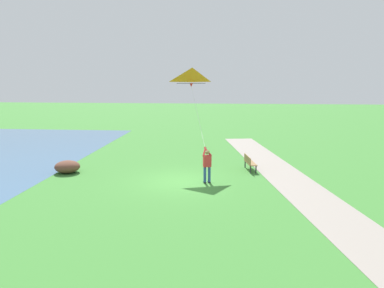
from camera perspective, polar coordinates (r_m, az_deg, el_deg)
ground_plane at (r=18.63m, az=-1.87°, el=-6.07°), size 120.00×120.00×0.00m
walkway_path at (r=17.09m, az=18.74°, el=-8.15°), size 7.68×31.95×0.02m
person_kite_flyer at (r=18.14m, az=2.45°, el=-3.10°), size 0.50×0.63×1.83m
flying_kite at (r=20.83m, az=0.03°, el=10.70°), size 1.94×3.35×4.14m
park_bench_near_walkway at (r=21.00m, az=9.25°, el=-2.85°), size 0.68×1.55×0.88m
lakeside_shrub at (r=21.46m, az=-19.50°, el=-3.48°), size 1.43×1.32×0.70m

